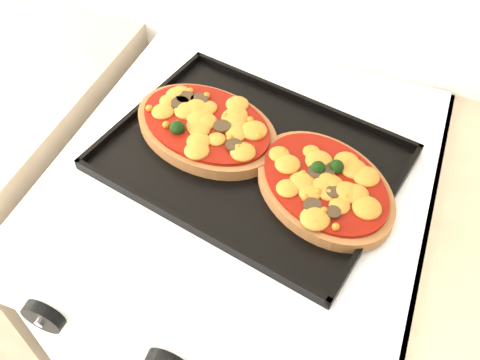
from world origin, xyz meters
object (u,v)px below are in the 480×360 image
at_px(pizza_left, 206,126).
at_px(baking_tray, 251,157).
at_px(stove, 244,294).
at_px(pizza_right, 324,185).

bearing_deg(pizza_left, baking_tray, -15.06).
bearing_deg(pizza_left, stove, -17.47).
bearing_deg(pizza_right, pizza_left, 166.83).
height_order(pizza_left, pizza_right, pizza_left).
height_order(baking_tray, pizza_right, pizza_right).
bearing_deg(baking_tray, pizza_right, 0.14).
distance_m(baking_tray, pizza_right, 0.13).
bearing_deg(baking_tray, stove, -157.23).
bearing_deg(pizza_right, baking_tray, 168.16).
distance_m(stove, baking_tray, 0.47).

